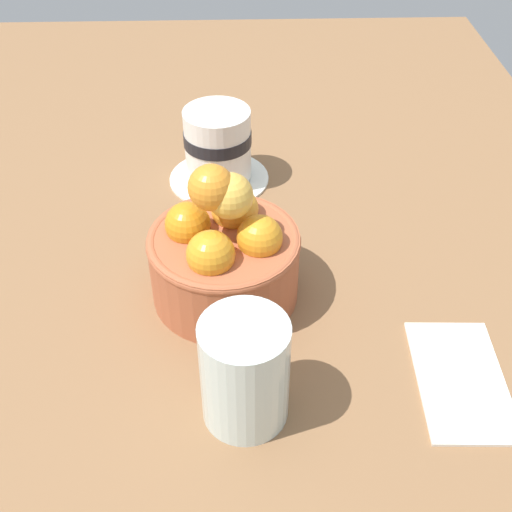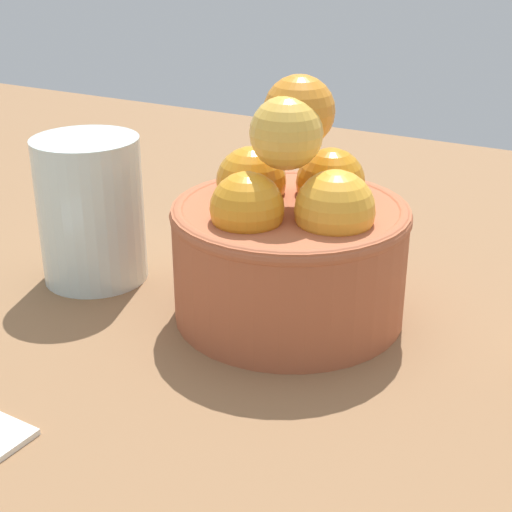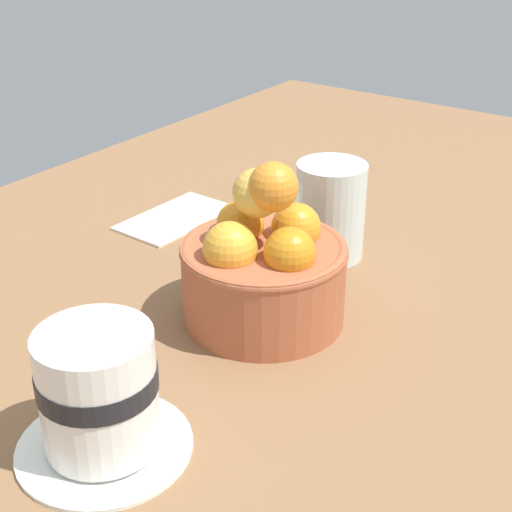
{
  "view_description": "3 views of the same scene",
  "coord_description": "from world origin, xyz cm",
  "views": [
    {
      "loc": [
        45.04,
        1.43,
        43.04
      ],
      "look_at": [
        0.45,
        2.88,
        4.99
      ],
      "focal_mm": 45.51,
      "sensor_mm": 36.0,
      "label": 1
    },
    {
      "loc": [
        -18.09,
        36.55,
        21.85
      ],
      "look_at": [
        1.67,
        1.06,
        3.86
      ],
      "focal_mm": 53.14,
      "sensor_mm": 36.0,
      "label": 2
    },
    {
      "loc": [
        -45.33,
        -31.48,
        34.2
      ],
      "look_at": [
        0.71,
        1.3,
        5.25
      ],
      "focal_mm": 52.9,
      "sensor_mm": 36.0,
      "label": 3
    }
  ],
  "objects": [
    {
      "name": "folded_napkin",
      "position": [
        11.19,
        19.6,
        0.3
      ],
      "size": [
        12.99,
        7.74,
        0.6
      ],
      "primitive_type": "cube",
      "rotation": [
        0.0,
        0.0,
        -0.04
      ],
      "color": "white",
      "rests_on": "ground_plane"
    },
    {
      "name": "terracotta_bowl",
      "position": [
        -0.03,
        -0.0,
        4.97
      ],
      "size": [
        13.91,
        13.91,
        14.26
      ],
      "color": "#AD5938",
      "rests_on": "ground_plane"
    },
    {
      "name": "coffee_cup",
      "position": [
        -19.6,
        -0.84,
        4.32
      ],
      "size": [
        11.71,
        11.71,
        8.93
      ],
      "color": "white",
      "rests_on": "ground_plane"
    },
    {
      "name": "water_glass",
      "position": [
        13.59,
        1.61,
        4.76
      ],
      "size": [
        6.82,
        6.82,
        9.52
      ],
      "primitive_type": "cylinder",
      "color": "silver",
      "rests_on": "ground_plane"
    },
    {
      "name": "ground_plane",
      "position": [
        0.0,
        0.0,
        -1.99
      ],
      "size": [
        141.57,
        86.34,
        3.98
      ],
      "primitive_type": "cube",
      "color": "brown"
    }
  ]
}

